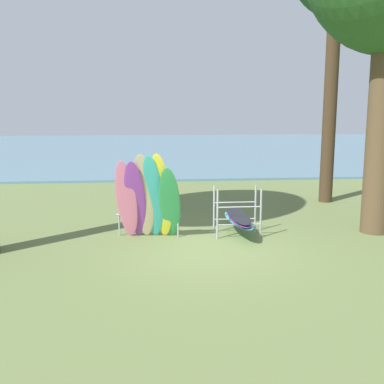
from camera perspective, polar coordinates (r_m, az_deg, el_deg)
name	(u,v)px	position (r m, az deg, el deg)	size (l,w,h in m)	color
ground_plane	(204,250)	(10.87, 1.47, -7.05)	(80.00, 80.00, 0.00)	olive
lake_water	(163,148)	(38.75, -3.54, 5.43)	(80.00, 36.00, 0.10)	slate
leaning_board_pile	(148,199)	(11.48, -5.41, -0.86)	(1.74, 1.04, 2.20)	pink
board_storage_rack	(238,217)	(12.03, 5.68, -3.08)	(1.15, 2.13, 1.25)	#9EA0A5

